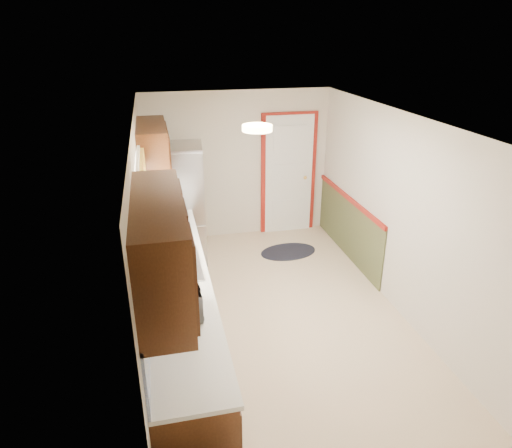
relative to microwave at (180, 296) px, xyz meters
name	(u,v)px	position (x,y,z in m)	size (l,w,h in m)	color
room_shell	(279,225)	(1.20, 1.10, 0.09)	(3.20, 5.20, 2.52)	beige
kitchen_run	(173,280)	(-0.04, 0.81, -0.30)	(0.63, 4.00, 2.20)	#3B1D0D
back_wall_trim	(301,185)	(2.19, 3.31, -0.22)	(1.12, 2.30, 2.08)	maroon
ceiling_fixture	(257,128)	(0.90, 0.90, 1.25)	(0.30, 0.30, 0.06)	#FFD88C
microwave	(180,296)	(0.00, 0.00, 0.00)	(0.49, 0.27, 0.33)	white
refrigerator	(179,205)	(0.18, 2.87, -0.22)	(0.79, 0.77, 1.77)	#B7B7BC
rug	(288,252)	(1.82, 2.71, -1.10)	(0.90, 0.58, 0.01)	black
cooktop	(168,210)	(0.01, 2.50, -0.16)	(0.50, 0.60, 0.02)	black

